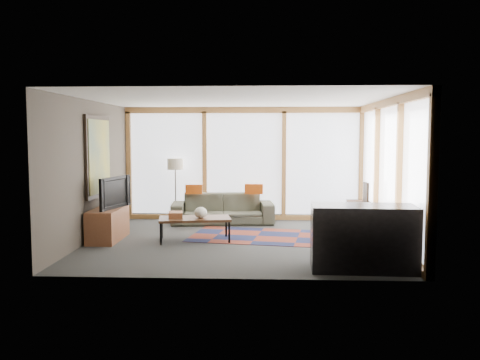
{
  "coord_description": "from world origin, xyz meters",
  "views": [
    {
      "loc": [
        0.45,
        -9.26,
        1.95
      ],
      "look_at": [
        0.0,
        0.4,
        1.1
      ],
      "focal_mm": 38.0,
      "sensor_mm": 36.0,
      "label": 1
    }
  ],
  "objects_px": {
    "sofa": "(223,209)",
    "television": "(110,192)",
    "coffee_table": "(195,229)",
    "bookshelf": "(368,223)",
    "bar_counter": "(363,238)",
    "tv_console": "(108,224)",
    "floor_lamp": "(176,190)"
  },
  "relations": [
    {
      "from": "floor_lamp",
      "to": "television",
      "type": "xyz_separation_m",
      "value": [
        -0.86,
        -2.09,
        0.18
      ]
    },
    {
      "from": "sofa",
      "to": "bookshelf",
      "type": "height_order",
      "value": "sofa"
    },
    {
      "from": "tv_console",
      "to": "floor_lamp",
      "type": "bearing_deg",
      "value": 67.09
    },
    {
      "from": "television",
      "to": "sofa",
      "type": "bearing_deg",
      "value": -31.98
    },
    {
      "from": "tv_console",
      "to": "television",
      "type": "distance_m",
      "value": 0.6
    },
    {
      "from": "sofa",
      "to": "television",
      "type": "distance_m",
      "value": 2.76
    },
    {
      "from": "coffee_table",
      "to": "bookshelf",
      "type": "relative_size",
      "value": 0.55
    },
    {
      "from": "sofa",
      "to": "coffee_table",
      "type": "bearing_deg",
      "value": -106.24
    },
    {
      "from": "floor_lamp",
      "to": "bookshelf",
      "type": "bearing_deg",
      "value": -23.69
    },
    {
      "from": "tv_console",
      "to": "bar_counter",
      "type": "bearing_deg",
      "value": -23.72
    },
    {
      "from": "coffee_table",
      "to": "television",
      "type": "height_order",
      "value": "television"
    },
    {
      "from": "bar_counter",
      "to": "bookshelf",
      "type": "bearing_deg",
      "value": 79.41
    },
    {
      "from": "sofa",
      "to": "bookshelf",
      "type": "bearing_deg",
      "value": -33.52
    },
    {
      "from": "floor_lamp",
      "to": "bookshelf",
      "type": "xyz_separation_m",
      "value": [
        3.98,
        -1.74,
        -0.42
      ]
    },
    {
      "from": "tv_console",
      "to": "bar_counter",
      "type": "relative_size",
      "value": 0.8
    },
    {
      "from": "coffee_table",
      "to": "bar_counter",
      "type": "bearing_deg",
      "value": -35.04
    },
    {
      "from": "sofa",
      "to": "television",
      "type": "height_order",
      "value": "television"
    },
    {
      "from": "sofa",
      "to": "bar_counter",
      "type": "xyz_separation_m",
      "value": [
        2.36,
        -3.84,
        0.14
      ]
    },
    {
      "from": "coffee_table",
      "to": "bar_counter",
      "type": "xyz_separation_m",
      "value": [
        2.72,
        -1.91,
        0.25
      ]
    },
    {
      "from": "bookshelf",
      "to": "television",
      "type": "bearing_deg",
      "value": -175.86
    },
    {
      "from": "coffee_table",
      "to": "bar_counter",
      "type": "relative_size",
      "value": 0.88
    },
    {
      "from": "coffee_table",
      "to": "tv_console",
      "type": "bearing_deg",
      "value": 179.81
    },
    {
      "from": "tv_console",
      "to": "bar_counter",
      "type": "xyz_separation_m",
      "value": [
        4.35,
        -1.91,
        0.17
      ]
    },
    {
      "from": "bookshelf",
      "to": "sofa",
      "type": "bearing_deg",
      "value": 152.13
    },
    {
      "from": "bookshelf",
      "to": "television",
      "type": "xyz_separation_m",
      "value": [
        -4.83,
        -0.35,
        0.59
      ]
    },
    {
      "from": "coffee_table",
      "to": "tv_console",
      "type": "distance_m",
      "value": 1.63
    },
    {
      "from": "sofa",
      "to": "coffee_table",
      "type": "xyz_separation_m",
      "value": [
        -0.36,
        -1.93,
        -0.11
      ]
    },
    {
      "from": "bar_counter",
      "to": "sofa",
      "type": "bearing_deg",
      "value": 123.94
    },
    {
      "from": "sofa",
      "to": "bar_counter",
      "type": "bearing_deg",
      "value": -64.06
    },
    {
      "from": "television",
      "to": "bar_counter",
      "type": "height_order",
      "value": "television"
    },
    {
      "from": "coffee_table",
      "to": "bookshelf",
      "type": "height_order",
      "value": "bookshelf"
    },
    {
      "from": "floor_lamp",
      "to": "coffee_table",
      "type": "relative_size",
      "value": 1.1
    }
  ]
}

